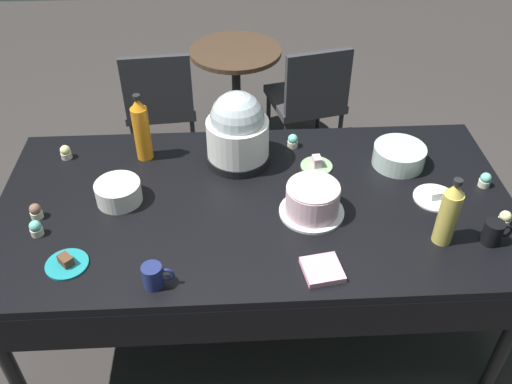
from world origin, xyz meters
TOP-DOWN VIEW (x-y plane):
  - ground at (0.00, 0.00)m, footprint 9.00×9.00m
  - potluck_table at (0.00, 0.00)m, footprint 2.20×1.10m
  - frosted_layer_cake at (0.23, -0.09)m, footprint 0.27×0.27m
  - slow_cooker at (-0.07, 0.30)m, footprint 0.30×0.30m
  - glass_salad_bowl at (0.67, 0.23)m, footprint 0.24×0.24m
  - ceramic_snack_bowl at (-0.58, 0.04)m, footprint 0.19×0.19m
  - dessert_plate_sage at (0.29, 0.23)m, footprint 0.15×0.15m
  - dessert_plate_white at (0.77, -0.02)m, footprint 0.19×0.19m
  - dessert_plate_teal at (-0.73, -0.33)m, footprint 0.16×0.16m
  - cupcake_vanilla at (-0.87, 0.36)m, footprint 0.05×0.05m
  - cupcake_cocoa at (0.99, -0.20)m, footprint 0.05×0.05m
  - cupcake_rose at (-0.91, -0.05)m, footprint 0.05×0.05m
  - cupcake_mint at (-0.88, -0.16)m, footprint 0.05×0.05m
  - cupcake_berry at (0.20, 0.40)m, footprint 0.05×0.05m
  - cupcake_lemon at (1.01, 0.05)m, footprint 0.05×0.05m
  - soda_bottle_orange_juice at (-0.50, 0.35)m, footprint 0.08×0.08m
  - soda_bottle_ginger_ale at (0.71, -0.27)m, footprint 0.08×0.08m
  - coffee_mug_black at (0.90, -0.29)m, footprint 0.12×0.08m
  - coffee_mug_navy at (-0.39, -0.45)m, footprint 0.12×0.07m
  - paper_napkin_stack at (0.22, -0.42)m, footprint 0.16×0.16m
  - maroon_chair_left at (-0.54, 1.34)m, footprint 0.48×0.48m
  - maroon_chair_right at (0.42, 1.34)m, footprint 0.53×0.53m
  - round_cafe_table at (-0.05, 1.56)m, footprint 0.60×0.60m

SIDE VIEW (x-z plane):
  - ground at x=0.00m, z-range 0.00..0.00m
  - maroon_chair_left at x=-0.54m, z-range 0.07..0.92m
  - maroon_chair_right at x=0.42m, z-range 0.07..0.92m
  - round_cafe_table at x=-0.05m, z-range 0.14..0.86m
  - potluck_table at x=0.00m, z-range 0.31..1.06m
  - dessert_plate_white at x=0.77m, z-range 0.74..0.78m
  - dessert_plate_teal at x=-0.73m, z-range 0.74..0.78m
  - paper_napkin_stack at x=0.22m, z-range 0.75..0.77m
  - dessert_plate_sage at x=0.29m, z-range 0.74..0.79m
  - cupcake_vanilla at x=-0.87m, z-range 0.75..0.82m
  - cupcake_cocoa at x=0.99m, z-range 0.75..0.82m
  - cupcake_rose at x=-0.91m, z-range 0.75..0.82m
  - cupcake_mint at x=-0.88m, z-range 0.75..0.82m
  - cupcake_berry at x=0.20m, z-range 0.75..0.82m
  - cupcake_lemon at x=1.01m, z-range 0.75..0.82m
  - ceramic_snack_bowl at x=-0.58m, z-range 0.75..0.84m
  - glass_salad_bowl at x=0.67m, z-range 0.75..0.84m
  - coffee_mug_navy at x=-0.39m, z-range 0.75..0.84m
  - coffee_mug_black at x=0.90m, z-range 0.75..0.85m
  - frosted_layer_cake at x=0.23m, z-range 0.75..0.89m
  - soda_bottle_ginger_ale at x=0.71m, z-range 0.74..1.04m
  - soda_bottle_orange_juice at x=-0.50m, z-range 0.74..1.07m
  - slow_cooker at x=-0.07m, z-range 0.74..1.09m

